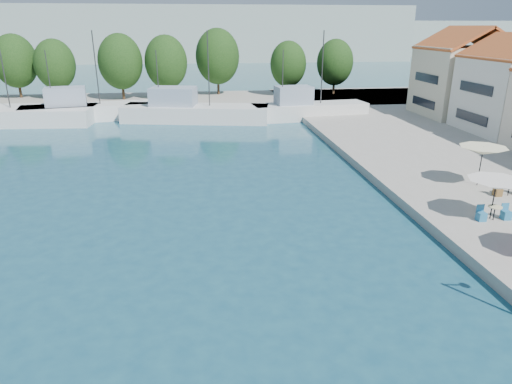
{
  "coord_description": "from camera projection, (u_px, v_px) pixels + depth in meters",
  "views": [
    {
      "loc": [
        -5.8,
        2.04,
        10.2
      ],
      "look_at": [
        -2.68,
        26.0,
        1.4
      ],
      "focal_mm": 32.0,
      "sensor_mm": 36.0,
      "label": 1
    }
  ],
  "objects": [
    {
      "name": "trawler_02",
      "position": [
        84.0,
        111.0,
        52.19
      ],
      "size": [
        14.76,
        6.45,
        10.2
      ],
      "rotation": [
        0.0,
        0.0,
        0.2
      ],
      "color": "silver",
      "rests_on": "ground"
    },
    {
      "name": "building_06",
      "position": [
        464.0,
        71.0,
        50.84
      ],
      "size": [
        9.0,
        8.8,
        10.2
      ],
      "color": "beige",
      "rests_on": "quay_right"
    },
    {
      "name": "umbrella_cream",
      "position": [
        483.0,
        151.0,
        28.51
      ],
      "size": [
        2.93,
        2.93,
        2.53
      ],
      "color": "black",
      "rests_on": "quay_right"
    },
    {
      "name": "tree_02",
      "position": [
        15.0,
        61.0,
        63.5
      ],
      "size": [
        5.89,
        5.89,
        8.71
      ],
      "color": "#3F2B19",
      "rests_on": "quay_far"
    },
    {
      "name": "tree_07",
      "position": [
        288.0,
        64.0,
        65.87
      ],
      "size": [
        5.22,
        5.22,
        7.72
      ],
      "color": "#3F2B19",
      "rests_on": "quay_far"
    },
    {
      "name": "quay_far",
      "position": [
        180.0,
        102.0,
        63.64
      ],
      "size": [
        90.0,
        16.0,
        0.6
      ],
      "primitive_type": "cube",
      "color": "gray",
      "rests_on": "ground"
    },
    {
      "name": "umbrella_white",
      "position": [
        496.0,
        184.0,
        23.54
      ],
      "size": [
        2.94,
        2.94,
        2.16
      ],
      "color": "black",
      "rests_on": "quay_right"
    },
    {
      "name": "tree_08",
      "position": [
        335.0,
        62.0,
        67.43
      ],
      "size": [
        5.35,
        5.35,
        7.92
      ],
      "color": "#3F2B19",
      "rests_on": "quay_far"
    },
    {
      "name": "hill_east",
      "position": [
        315.0,
        38.0,
        172.81
      ],
      "size": [
        140.0,
        40.0,
        12.0
      ],
      "primitive_type": "cube",
      "color": "#9AA89D",
      "rests_on": "ground"
    },
    {
      "name": "tree_03",
      "position": [
        55.0,
        64.0,
        62.75
      ],
      "size": [
        5.46,
        5.46,
        8.08
      ],
      "color": "#3F2B19",
      "rests_on": "quay_far"
    },
    {
      "name": "cafe_table_03",
      "position": [
        509.0,
        191.0,
        27.4
      ],
      "size": [
        1.82,
        0.7,
        0.76
      ],
      "color": "black",
      "rests_on": "quay_right"
    },
    {
      "name": "trawler_03",
      "position": [
        192.0,
        112.0,
        51.6
      ],
      "size": [
        16.87,
        7.39,
        10.2
      ],
      "rotation": [
        0.0,
        0.0,
        -0.2
      ],
      "color": "silver",
      "rests_on": "ground"
    },
    {
      "name": "cafe_table_02",
      "position": [
        494.0,
        215.0,
        23.91
      ],
      "size": [
        1.82,
        0.7,
        0.76
      ],
      "color": "black",
      "rests_on": "quay_right"
    },
    {
      "name": "tree_04",
      "position": [
        120.0,
        62.0,
        61.89
      ],
      "size": [
        5.94,
        5.94,
        8.79
      ],
      "color": "#3F2B19",
      "rests_on": "quay_far"
    },
    {
      "name": "tree_05",
      "position": [
        166.0,
        62.0,
        62.63
      ],
      "size": [
        5.8,
        5.8,
        8.59
      ],
      "color": "#3F2B19",
      "rests_on": "quay_far"
    },
    {
      "name": "tree_06",
      "position": [
        218.0,
        57.0,
        66.48
      ],
      "size": [
        6.37,
        6.37,
        9.43
      ],
      "color": "#3F2B19",
      "rests_on": "quay_far"
    },
    {
      "name": "hill_west",
      "position": [
        117.0,
        34.0,
        144.99
      ],
      "size": [
        180.0,
        40.0,
        16.0
      ],
      "primitive_type": "cube",
      "color": "#9AA89D",
      "rests_on": "ground"
    },
    {
      "name": "trawler_04",
      "position": [
        307.0,
        110.0,
        52.91
      ],
      "size": [
        13.67,
        4.94,
        10.2
      ],
      "rotation": [
        0.0,
        0.0,
        0.11
      ],
      "color": "silver",
      "rests_on": "ground"
    }
  ]
}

